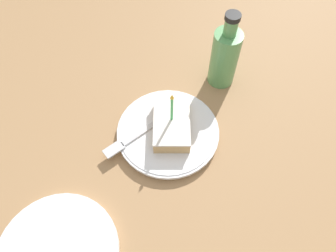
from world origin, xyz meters
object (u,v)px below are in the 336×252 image
plate (168,132)px  cake_slice (172,124)px  bottle (225,56)px  fork (136,135)px

plate → cake_slice: bearing=-144.6°
cake_slice → bottle: (-0.13, -0.16, 0.04)m
fork → bottle: bearing=-138.8°
cake_slice → fork: bearing=13.3°
cake_slice → fork: 0.08m
cake_slice → plate: bearing=35.4°
plate → cake_slice: (-0.01, -0.01, 0.03)m
cake_slice → fork: (0.08, 0.02, -0.02)m
fork → plate: bearing=-169.6°
bottle → cake_slice: bearing=51.9°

